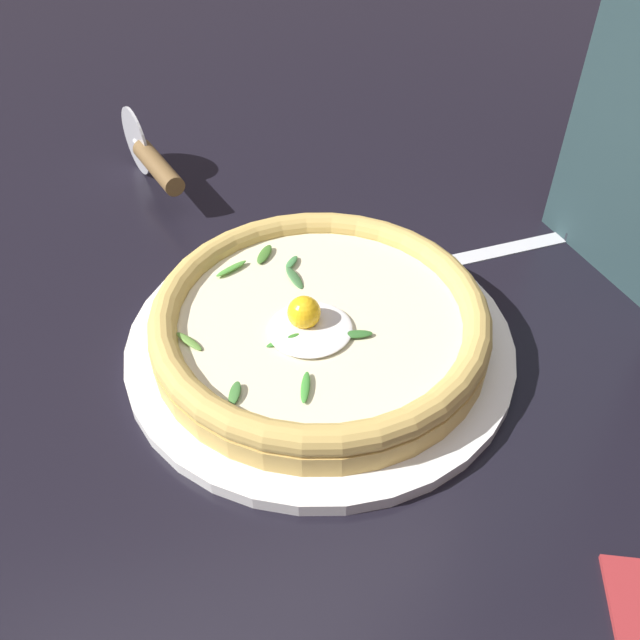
# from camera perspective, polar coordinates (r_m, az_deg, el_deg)

# --- Properties ---
(ground_plane) EXTENTS (2.40, 2.40, 0.03)m
(ground_plane) POSITION_cam_1_polar(r_m,az_deg,el_deg) (0.59, 1.58, -4.05)
(ground_plane) COLOR black
(ground_plane) RESTS_ON ground
(pizza_plate) EXTENTS (0.33, 0.33, 0.01)m
(pizza_plate) POSITION_cam_1_polar(r_m,az_deg,el_deg) (0.58, 0.00, -1.87)
(pizza_plate) COLOR white
(pizza_plate) RESTS_ON ground
(pizza) EXTENTS (0.28, 0.28, 0.05)m
(pizza) POSITION_cam_1_polar(r_m,az_deg,el_deg) (0.57, -0.02, -0.06)
(pizza) COLOR #D7B15C
(pizza) RESTS_ON pizza_plate
(pizza_cutter) EXTENTS (0.05, 0.15, 0.08)m
(pizza_cutter) POSITION_cam_1_polar(r_m,az_deg,el_deg) (0.79, -14.09, 13.08)
(pizza_cutter) COLOR silver
(pizza_cutter) RESTS_ON ground
(table_knife) EXTENTS (0.25, 0.02, 0.01)m
(table_knife) POSITION_cam_1_polar(r_m,az_deg,el_deg) (0.75, 20.15, 6.87)
(table_knife) COLOR silver
(table_knife) RESTS_ON ground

